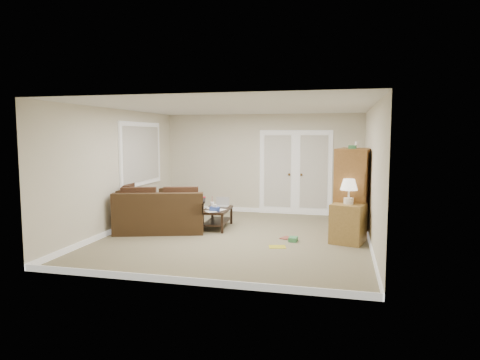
% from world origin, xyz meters
% --- Properties ---
extents(floor, '(5.50, 5.50, 0.00)m').
position_xyz_m(floor, '(0.00, 0.00, 0.00)').
color(floor, gray).
rests_on(floor, ground).
extents(ceiling, '(5.00, 5.50, 0.02)m').
position_xyz_m(ceiling, '(0.00, 0.00, 2.50)').
color(ceiling, silver).
rests_on(ceiling, wall_back).
extents(wall_left, '(0.02, 5.50, 2.50)m').
position_xyz_m(wall_left, '(-2.50, 0.00, 1.25)').
color(wall_left, silver).
rests_on(wall_left, floor).
extents(wall_right, '(0.02, 5.50, 2.50)m').
position_xyz_m(wall_right, '(2.50, 0.00, 1.25)').
color(wall_right, silver).
rests_on(wall_right, floor).
extents(wall_back, '(5.00, 0.02, 2.50)m').
position_xyz_m(wall_back, '(0.00, 2.75, 1.25)').
color(wall_back, silver).
rests_on(wall_back, floor).
extents(wall_front, '(5.00, 0.02, 2.50)m').
position_xyz_m(wall_front, '(0.00, -2.75, 1.25)').
color(wall_front, silver).
rests_on(wall_front, floor).
extents(baseboards, '(5.00, 5.50, 0.10)m').
position_xyz_m(baseboards, '(0.00, 0.00, 0.05)').
color(baseboards, white).
rests_on(baseboards, floor).
extents(french_doors, '(1.80, 0.05, 2.13)m').
position_xyz_m(french_doors, '(0.85, 2.71, 1.04)').
color(french_doors, white).
rests_on(french_doors, floor).
extents(window_left, '(0.05, 1.92, 1.42)m').
position_xyz_m(window_left, '(-2.46, 1.00, 1.55)').
color(window_left, white).
rests_on(window_left, wall_left).
extents(sectional_sofa, '(2.52, 2.86, 0.84)m').
position_xyz_m(sectional_sofa, '(-2.07, 0.65, 0.33)').
color(sectional_sofa, '#3E2B18').
rests_on(sectional_sofa, floor).
extents(coffee_table, '(0.57, 1.05, 0.69)m').
position_xyz_m(coffee_table, '(-0.59, 0.72, 0.23)').
color(coffee_table, black).
rests_on(coffee_table, floor).
extents(tv_armoire, '(0.76, 1.16, 1.85)m').
position_xyz_m(tv_armoire, '(2.20, 0.68, 0.87)').
color(tv_armoire, brown).
rests_on(tv_armoire, floor).
extents(side_cabinet, '(0.69, 0.69, 1.18)m').
position_xyz_m(side_cabinet, '(2.10, 0.03, 0.43)').
color(side_cabinet, olive).
rests_on(side_cabinet, floor).
extents(space_heater, '(0.14, 0.13, 0.31)m').
position_xyz_m(space_heater, '(1.85, 2.45, 0.15)').
color(space_heater, white).
rests_on(space_heater, floor).
extents(floor_magazine, '(0.34, 0.29, 0.01)m').
position_xyz_m(floor_magazine, '(0.89, -0.55, 0.00)').
color(floor_magazine, gold).
rests_on(floor_magazine, floor).
extents(floor_greenbox, '(0.16, 0.21, 0.08)m').
position_xyz_m(floor_greenbox, '(1.12, -0.09, 0.04)').
color(floor_greenbox, '#3D8750').
rests_on(floor_greenbox, floor).
extents(floor_book, '(0.26, 0.29, 0.02)m').
position_xyz_m(floor_book, '(0.89, 0.15, 0.01)').
color(floor_book, brown).
rests_on(floor_book, floor).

